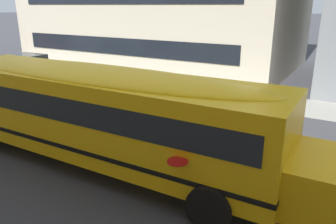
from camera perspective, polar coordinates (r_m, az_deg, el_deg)
name	(u,v)px	position (r m, az deg, el deg)	size (l,w,h in m)	color
ground_plane	(189,156)	(10.37, 3.70, -7.71)	(400.00, 400.00, 0.00)	#38383D
sidewalk_far	(257,100)	(16.86, 15.17, 1.96)	(120.00, 3.00, 0.01)	gray
lane_centreline	(189,156)	(10.37, 3.70, -7.69)	(110.00, 0.16, 0.01)	silver
school_bus	(101,109)	(9.50, -11.59, 0.55)	(12.84, 3.04, 2.86)	yellow
parked_car_green_mid_block	(28,67)	(22.18, -23.15, 7.13)	(3.91, 1.90, 1.64)	#236038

